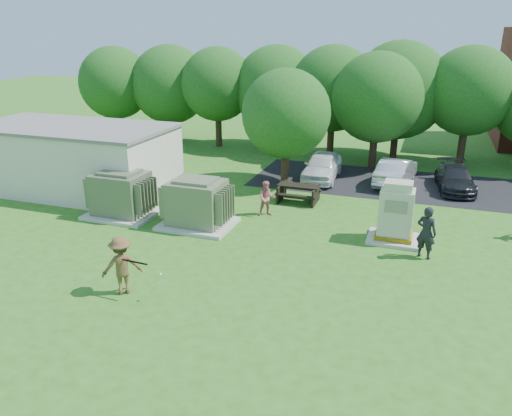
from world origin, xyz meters
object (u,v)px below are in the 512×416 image
at_px(transformer_left, 121,195).
at_px(batter, 122,265).
at_px(car_white, 322,166).
at_px(picnic_table, 299,191).
at_px(car_silver_a, 396,171).
at_px(person_at_picnic, 267,198).
at_px(transformer_right, 197,204).
at_px(car_dark, 455,178).
at_px(person_by_generator, 426,232).
at_px(generator_cabinet, 396,215).

xyz_separation_m(transformer_left, batter, (3.97, -5.96, -0.01)).
bearing_deg(transformer_left, car_white, 50.10).
relative_size(picnic_table, car_silver_a, 0.46).
xyz_separation_m(batter, person_at_picnic, (2.10, 8.12, -0.16)).
xyz_separation_m(picnic_table, person_at_picnic, (-0.86, -2.28, 0.27)).
bearing_deg(transformer_left, transformer_right, 0.00).
xyz_separation_m(car_silver_a, car_dark, (2.98, -0.01, -0.10)).
distance_m(person_at_picnic, car_silver_a, 8.51).
height_order(picnic_table, person_by_generator, person_by_generator).
bearing_deg(car_dark, batter, -130.54).
distance_m(person_at_picnic, car_dark, 10.54).
relative_size(picnic_table, batter, 1.03).
height_order(picnic_table, car_white, car_white).
bearing_deg(car_dark, generator_cabinet, -113.39).
bearing_deg(picnic_table, transformer_left, -147.42).
distance_m(batter, person_at_picnic, 8.39).
height_order(batter, car_silver_a, batter).
bearing_deg(transformer_left, person_by_generator, -0.42).
bearing_deg(transformer_left, generator_cabinet, 5.51).
bearing_deg(transformer_right, picnic_table, 53.86).
height_order(transformer_left, car_silver_a, transformer_left).
distance_m(picnic_table, person_by_generator, 7.47).
distance_m(batter, car_dark, 18.07).
bearing_deg(batter, transformer_right, -126.05).
height_order(person_at_picnic, car_dark, person_at_picnic).
bearing_deg(person_at_picnic, transformer_right, -163.46).
bearing_deg(person_by_generator, generator_cabinet, -25.86).
distance_m(transformer_left, picnic_table, 8.24).
xyz_separation_m(transformer_right, car_white, (3.48, 8.58, -0.22)).
bearing_deg(person_at_picnic, car_silver_a, 28.02).
height_order(person_at_picnic, car_silver_a, person_at_picnic).
bearing_deg(picnic_table, generator_cabinet, -34.80).
height_order(batter, person_at_picnic, batter).
height_order(transformer_left, generator_cabinet, generator_cabinet).
bearing_deg(transformer_left, car_silver_a, 39.08).
bearing_deg(generator_cabinet, transformer_left, -174.49).
relative_size(transformer_left, transformer_right, 1.00).
distance_m(person_by_generator, car_white, 10.38).
relative_size(person_by_generator, car_white, 0.45).
bearing_deg(transformer_right, car_dark, 40.94).
height_order(transformer_right, person_by_generator, transformer_right).
bearing_deg(picnic_table, person_at_picnic, -110.79).
xyz_separation_m(car_white, car_silver_a, (3.93, 0.44, -0.04)).
height_order(person_at_picnic, car_white, person_at_picnic).
relative_size(batter, car_dark, 0.45).
relative_size(transformer_left, person_at_picnic, 1.89).
distance_m(person_by_generator, car_silver_a, 9.29).
height_order(transformer_left, transformer_right, same).
height_order(batter, car_white, batter).
relative_size(transformer_right, batter, 1.57).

